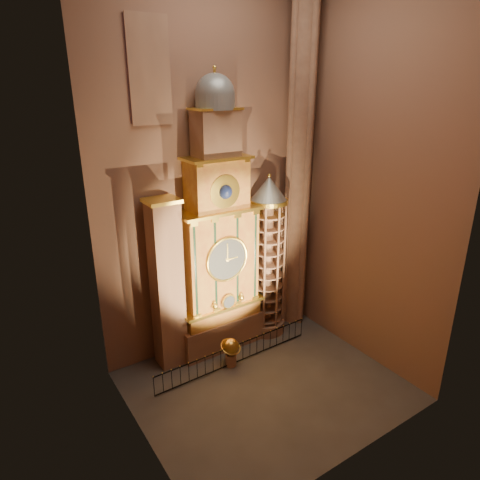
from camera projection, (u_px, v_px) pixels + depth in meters
floor at (266, 386)px, 23.92m from camera, size 14.00×14.00×0.00m
wall_back at (208, 173)px, 24.81m from camera, size 22.00×0.00×22.00m
wall_left at (126, 219)px, 16.49m from camera, size 0.00×22.00×22.00m
wall_right at (371, 178)px, 23.74m from camera, size 0.00×22.00×22.00m
astronomical_clock at (218, 248)px, 25.50m from camera, size 5.60×2.41×16.70m
portrait_tower at (167, 285)px, 24.28m from camera, size 1.80×1.60×10.20m
stair_turret at (267, 259)px, 27.59m from camera, size 2.50×2.50×10.80m
gothic_pier at (299, 166)px, 27.19m from camera, size 2.04×2.04×22.00m
stained_glass_window at (149, 71)px, 21.19m from camera, size 2.20×0.14×5.20m
celestial_globe at (231, 350)px, 25.34m from camera, size 1.40×1.34×1.78m
iron_railing at (236, 354)px, 25.59m from camera, size 10.52×0.21×1.26m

